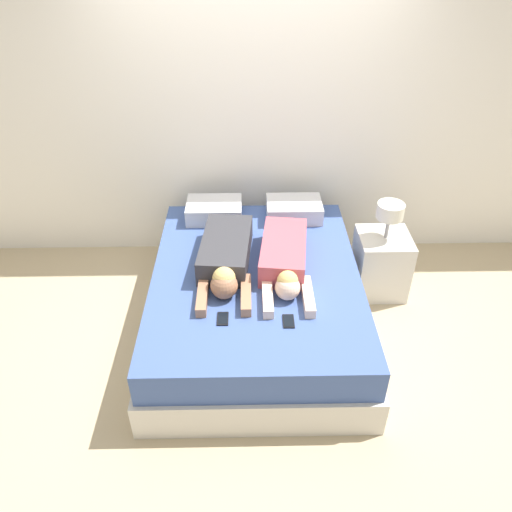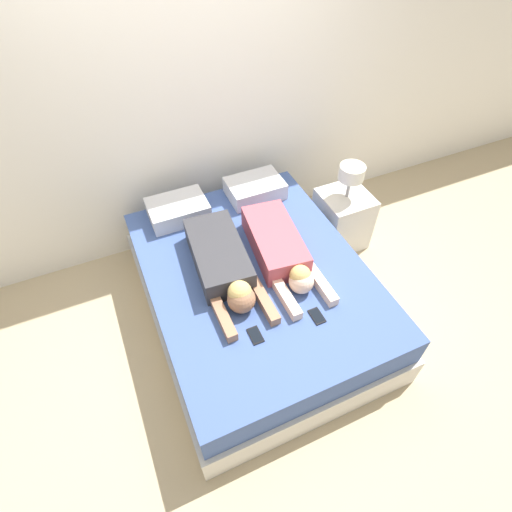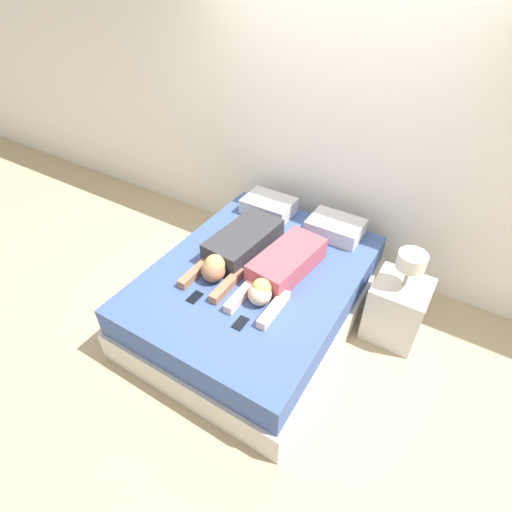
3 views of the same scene
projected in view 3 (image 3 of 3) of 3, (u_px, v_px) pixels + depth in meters
The scene contains 10 objects.
ground_plane at pixel (256, 315), 3.57m from camera, with size 12.00×12.00×0.00m, color tan.
wall_back at pixel (326, 131), 3.52m from camera, with size 12.00×0.06×2.60m.
bed at pixel (256, 294), 3.40m from camera, with size 1.59×2.05×0.54m.
pillow_head_left at pixel (269, 206), 3.84m from camera, with size 0.47×0.34×0.15m.
pillow_head_right at pixel (335, 227), 3.56m from camera, with size 0.47×0.34×0.15m.
person_left at pixel (237, 248), 3.30m from camera, with size 0.41×1.02×0.22m.
person_right at pixel (281, 268), 3.11m from camera, with size 0.40×1.00×0.20m.
cell_phone_left at pixel (195, 297), 2.99m from camera, with size 0.07×0.13×0.01m.
cell_phone_right at pixel (240, 323), 2.79m from camera, with size 0.07×0.13×0.01m.
nightstand at pixel (397, 307), 3.24m from camera, with size 0.43×0.43×0.85m.
Camera 3 is at (1.27, -2.06, 2.68)m, focal length 28.00 mm.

